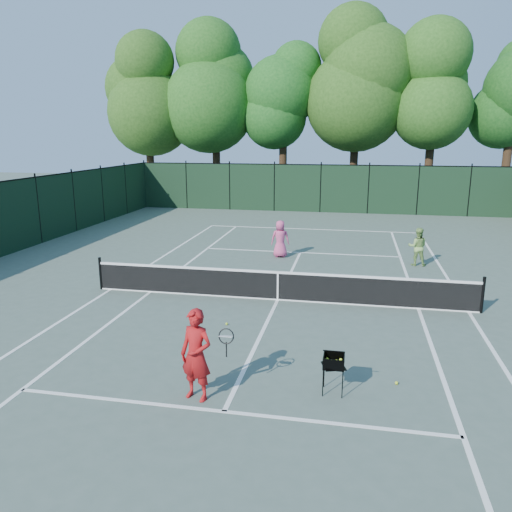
% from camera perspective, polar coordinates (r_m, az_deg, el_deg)
% --- Properties ---
extents(ground, '(90.00, 90.00, 0.00)m').
position_cam_1_polar(ground, '(15.23, 2.48, -5.05)').
color(ground, '#4A5A4F').
rests_on(ground, ground).
extents(sideline_doubles_left, '(0.10, 23.77, 0.01)m').
position_cam_1_polar(sideline_doubles_left, '(16.89, -16.27, -3.69)').
color(sideline_doubles_left, white).
rests_on(sideline_doubles_left, ground).
extents(sideline_doubles_right, '(0.10, 23.77, 0.01)m').
position_cam_1_polar(sideline_doubles_right, '(15.44, 23.15, -5.91)').
color(sideline_doubles_right, white).
rests_on(sideline_doubles_right, ground).
extents(sideline_singles_left, '(0.10, 23.77, 0.01)m').
position_cam_1_polar(sideline_singles_left, '(16.32, -11.98, -4.04)').
color(sideline_singles_left, white).
rests_on(sideline_singles_left, ground).
extents(sideline_singles_right, '(0.10, 23.77, 0.01)m').
position_cam_1_polar(sideline_singles_right, '(15.20, 18.08, -5.77)').
color(sideline_singles_right, white).
rests_on(sideline_singles_right, ground).
extents(baseline_far, '(10.97, 0.10, 0.01)m').
position_cam_1_polar(baseline_far, '(26.68, 6.37, 3.07)').
color(baseline_far, white).
rests_on(baseline_far, ground).
extents(service_line_near, '(8.23, 0.10, 0.01)m').
position_cam_1_polar(service_line_near, '(9.50, -3.67, -17.31)').
color(service_line_near, white).
rests_on(service_line_near, ground).
extents(service_line_far, '(8.23, 0.10, 0.01)m').
position_cam_1_polar(service_line_far, '(21.34, 5.10, 0.41)').
color(service_line_far, white).
rests_on(service_line_far, ground).
extents(center_service_line, '(0.10, 12.80, 0.01)m').
position_cam_1_polar(center_service_line, '(15.23, 2.48, -5.04)').
color(center_service_line, white).
rests_on(center_service_line, ground).
extents(tennis_net, '(11.69, 0.09, 1.06)m').
position_cam_1_polar(tennis_net, '(15.08, 2.50, -3.34)').
color(tennis_net, black).
rests_on(tennis_net, ground).
extents(fence_far, '(24.00, 0.05, 3.00)m').
position_cam_1_polar(fence_far, '(32.51, 7.38, 7.61)').
color(fence_far, black).
rests_on(fence_far, ground).
extents(tree_0, '(6.40, 6.40, 13.14)m').
position_cam_1_polar(tree_0, '(38.97, -12.38, 18.22)').
color(tree_0, black).
rests_on(tree_0, ground).
extents(tree_1, '(6.80, 6.80, 13.98)m').
position_cam_1_polar(tree_1, '(37.84, -4.72, 19.43)').
color(tree_1, black).
rests_on(tree_1, ground).
extents(tree_2, '(6.00, 6.00, 12.40)m').
position_cam_1_polar(tree_2, '(36.53, 3.19, 18.15)').
color(tree_2, black).
rests_on(tree_2, ground).
extents(tree_3, '(7.00, 7.00, 14.45)m').
position_cam_1_polar(tree_3, '(36.79, 11.56, 19.87)').
color(tree_3, black).
rests_on(tree_3, ground).
extents(tree_4, '(6.20, 6.20, 12.97)m').
position_cam_1_polar(tree_4, '(36.33, 19.81, 18.08)').
color(tree_4, black).
rests_on(tree_4, ground).
extents(coach, '(1.05, 0.59, 1.78)m').
position_cam_1_polar(coach, '(9.56, -6.83, -11.15)').
color(coach, '#AA1315').
rests_on(coach, ground).
extents(player_pink, '(0.81, 0.60, 1.52)m').
position_cam_1_polar(player_pink, '(20.36, 2.79, 1.98)').
color(player_pink, '#CD487B').
rests_on(player_pink, ground).
extents(player_green, '(0.74, 0.59, 1.46)m').
position_cam_1_polar(player_green, '(19.99, 17.98, 1.02)').
color(player_green, '#84AF57').
rests_on(player_green, ground).
extents(ball_hopper, '(0.51, 0.51, 0.78)m').
position_cam_1_polar(ball_hopper, '(9.91, 8.88, -11.83)').
color(ball_hopper, black).
rests_on(ball_hopper, ground).
extents(loose_ball_near_cart, '(0.07, 0.07, 0.07)m').
position_cam_1_polar(loose_ball_near_cart, '(10.73, 15.77, -13.79)').
color(loose_ball_near_cart, '#B6CB29').
rests_on(loose_ball_near_cart, ground).
extents(loose_ball_midcourt, '(0.07, 0.07, 0.07)m').
position_cam_1_polar(loose_ball_midcourt, '(13.31, -3.37, -7.74)').
color(loose_ball_midcourt, '#ADCC29').
rests_on(loose_ball_midcourt, ground).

